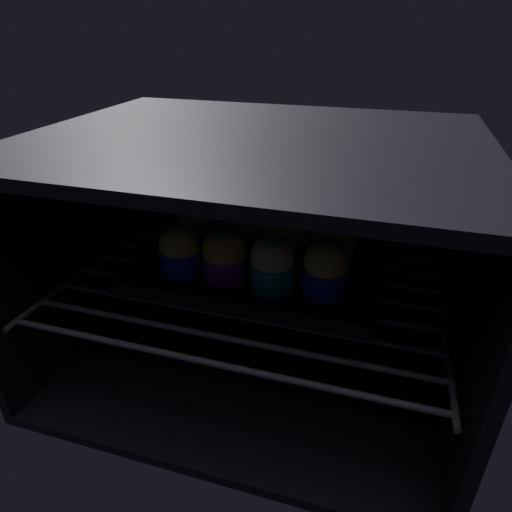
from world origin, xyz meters
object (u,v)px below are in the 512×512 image
muffin_row0_col3 (326,269)px  muffin_row1_col0 (198,229)px  muffin_row0_col1 (225,255)px  muffin_row0_col2 (272,263)px  baking_tray (256,272)px  muffin_row1_col1 (243,233)px  muffin_row1_col3 (334,246)px  muffin_row1_col2 (284,239)px  muffin_row0_col0 (181,250)px

muffin_row0_col3 → muffin_row1_col0: bearing=161.8°
muffin_row1_col0 → muffin_row0_col1: bearing=-45.6°
muffin_row0_col1 → muffin_row0_col2: size_ratio=0.94×
baking_tray → muffin_row1_col1: size_ratio=4.53×
muffin_row1_col1 → muffin_row1_col3: bearing=-0.8°
muffin_row0_col3 → muffin_row1_col0: (-21.90, 7.18, -0.12)cm
muffin_row1_col1 → muffin_row1_col2: muffin_row1_col2 is taller
muffin_row1_col2 → muffin_row0_col1: bearing=-135.3°
baking_tray → muffin_row1_col2: size_ratio=4.26×
muffin_row0_col2 → muffin_row1_col3: bearing=45.9°
muffin_row1_col1 → muffin_row1_col2: bearing=-4.3°
muffin_row0_col2 → muffin_row1_col3: 10.61cm
muffin_row0_col3 → muffin_row1_col1: 15.96cm
muffin_row1_col2 → muffin_row1_col3: size_ratio=1.08×
muffin_row0_col0 → muffin_row1_col3: muffin_row1_col3 is taller
muffin_row0_col2 → muffin_row1_col1: size_ratio=1.05×
muffin_row1_col2 → muffin_row0_col2: bearing=-89.4°
muffin_row0_col0 → muffin_row0_col3: (21.43, 0.37, 0.24)cm
muffin_row0_col2 → muffin_row0_col3: (7.33, 0.69, -0.07)cm
muffin_row0_col0 → muffin_row0_col2: (14.10, -0.32, 0.32)cm
muffin_row0_col1 → muffin_row1_col0: bearing=134.4°
muffin_row0_col1 → baking_tray: bearing=46.0°
muffin_row0_col0 → muffin_row0_col2: muffin_row0_col2 is taller
muffin_row0_col0 → muffin_row1_col0: bearing=93.5°
muffin_row1_col0 → muffin_row1_col3: muffin_row1_col3 is taller
baking_tray → muffin_row1_col1: bearing=131.1°
muffin_row0_col0 → muffin_row1_col3: size_ratio=0.93×
baking_tray → muffin_row0_col2: size_ratio=4.30×
muffin_row0_col1 → muffin_row1_col3: 16.26cm
muffin_row0_col2 → muffin_row1_col2: same height
muffin_row0_col2 → baking_tray: bearing=131.9°
muffin_row0_col1 → muffin_row0_col2: muffin_row0_col2 is taller
muffin_row0_col1 → muffin_row0_col3: 14.48cm
baking_tray → muffin_row0_col1: bearing=-134.0°
muffin_row1_col3 → muffin_row0_col0: bearing=-161.2°
muffin_row1_col2 → muffin_row1_col1: bearing=175.7°
muffin_row0_col3 → muffin_row1_col3: bearing=89.6°
muffin_row1_col0 → muffin_row0_col0: bearing=-86.5°
muffin_row0_col3 → muffin_row1_col2: muffin_row1_col2 is taller
muffin_row1_col0 → muffin_row1_col3: size_ratio=0.96×
muffin_row1_col0 → muffin_row1_col3: bearing=-0.7°
muffin_row1_col1 → muffin_row1_col3: (14.32, -0.21, 0.01)cm
muffin_row0_col3 → muffin_row0_col0: bearing=-179.0°
muffin_row0_col1 → muffin_row0_col2: 7.15cm
baking_tray → muffin_row1_col0: bearing=160.5°
muffin_row1_col0 → muffin_row1_col2: bearing=-2.2°
baking_tray → muffin_row0_col3: bearing=-16.8°
muffin_row1_col0 → baking_tray: bearing=-19.5°
muffin_row0_col1 → muffin_row1_col2: bearing=44.7°
muffin_row1_col2 → muffin_row1_col3: (7.45, 0.31, -0.28)cm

